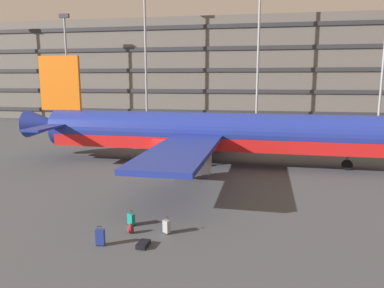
{
  "coord_description": "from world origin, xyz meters",
  "views": [
    {
      "loc": [
        8.25,
        -31.32,
        7.91
      ],
      "look_at": [
        3.34,
        -4.19,
        3.0
      ],
      "focal_mm": 34.14,
      "sensor_mm": 36.0,
      "label": 1
    }
  ],
  "objects": [
    {
      "name": "suitcase_red",
      "position": [
        1.59,
        -13.27,
        0.36
      ],
      "size": [
        0.49,
        0.44,
        0.81
      ],
      "color": "#147266",
      "rests_on": "ground_plane"
    },
    {
      "name": "light_mast_left",
      "position": [
        -25.62,
        30.25,
        11.23
      ],
      "size": [
        1.8,
        0.5,
        19.17
      ],
      "color": "gray",
      "rests_on": "ground_plane"
    },
    {
      "name": "suitcase_navy",
      "position": [
        3.04,
        -15.66,
        0.12
      ],
      "size": [
        0.54,
        0.86,
        0.23
      ],
      "color": "black",
      "rests_on": "ground_plane"
    },
    {
      "name": "ground_plane",
      "position": [
        0.0,
        0.0,
        0.0
      ],
      "size": [
        600.0,
        600.0,
        0.0
      ],
      "primitive_type": "plane",
      "color": "#424449"
    },
    {
      "name": "light_mast_center_right",
      "position": [
        8.01,
        30.25,
        14.8
      ],
      "size": [
        1.8,
        0.5,
        26.12
      ],
      "color": "gray",
      "rests_on": "ground_plane"
    },
    {
      "name": "suitcase_black",
      "position": [
        3.77,
        -13.98,
        0.38
      ],
      "size": [
        0.44,
        0.4,
        0.89
      ],
      "color": "gray",
      "rests_on": "ground_plane"
    },
    {
      "name": "terminal_structure",
      "position": [
        0.0,
        46.48,
        9.56
      ],
      "size": [
        155.08,
        21.15,
        19.12
      ],
      "color": "#605B56",
      "rests_on": "ground_plane"
    },
    {
      "name": "suitcase_orange",
      "position": [
        0.98,
        -15.91,
        0.44
      ],
      "size": [
        0.43,
        0.24,
        1.01
      ],
      "color": "navy",
      "rests_on": "ground_plane"
    },
    {
      "name": "airliner",
      "position": [
        3.65,
        2.24,
        2.91
      ],
      "size": [
        37.64,
        30.36,
        10.18
      ],
      "color": "navy",
      "rests_on": "ground_plane"
    },
    {
      "name": "backpack_purple",
      "position": [
        1.91,
        -14.32,
        0.24
      ],
      "size": [
        0.43,
        0.43,
        0.55
      ],
      "color": "maroon",
      "rests_on": "ground_plane"
    },
    {
      "name": "light_mast_center_left",
      "position": [
        -10.94,
        30.25,
        13.98
      ],
      "size": [
        1.8,
        0.5,
        24.51
      ],
      "color": "gray",
      "rests_on": "ground_plane"
    }
  ]
}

